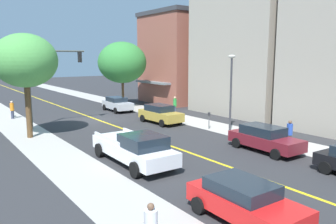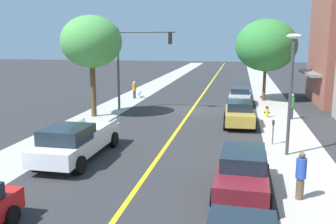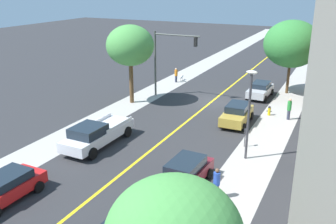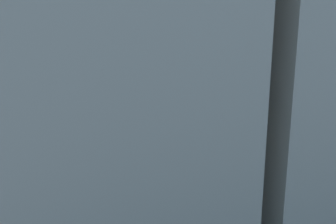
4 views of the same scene
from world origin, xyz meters
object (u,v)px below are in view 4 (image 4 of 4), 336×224
object	(u,v)px
maroon_sedan_left_curb	(108,132)
parking_meter	(194,132)
red_sedan_right_curb	(56,118)
white_pickup_truck	(130,114)
street_tree_left_far	(203,72)
silver_sedan_left_curb	(309,121)
traffic_light_mast	(234,81)
pedestrian_orange_shirt	(265,106)
street_lamp	(175,98)
small_dog	(272,109)
pedestrian_green_shirt	(286,131)
gold_sedan_left_curb	(233,125)
black_sedan_left_curb	(30,137)
fire_hydrant	(276,133)
pedestrian_white_shirt	(63,111)
pedestrian_blue_shirt	(104,138)

from	to	relation	value
maroon_sedan_left_curb	parking_meter	bearing A→B (deg)	168.45
red_sedan_right_curb	white_pickup_truck	world-z (taller)	white_pickup_truck
street_tree_left_far	silver_sedan_left_curb	distance (m)	13.72
parking_meter	traffic_light_mast	bearing A→B (deg)	-40.00
pedestrian_orange_shirt	street_lamp	bearing A→B (deg)	10.76
maroon_sedan_left_curb	small_dog	size ratio (longest dim) A/B	5.75
small_dog	pedestrian_orange_shirt	bearing A→B (deg)	166.06
pedestrian_green_shirt	maroon_sedan_left_curb	bearing A→B (deg)	-99.03
gold_sedan_left_curb	street_lamp	bearing A→B (deg)	19.55
small_dog	black_sedan_left_curb	bearing A→B (deg)	-163.86
fire_hydrant	parking_meter	size ratio (longest dim) A/B	0.62
traffic_light_mast	white_pickup_truck	world-z (taller)	traffic_light_mast
traffic_light_mast	pedestrian_white_shirt	size ratio (longest dim) A/B	4.03
black_sedan_left_curb	pedestrian_green_shirt	distance (m)	20.12
street_lamp	red_sedan_right_curb	bearing A→B (deg)	45.92
pedestrian_blue_shirt	pedestrian_white_shirt	world-z (taller)	pedestrian_blue_shirt
pedestrian_blue_shirt	small_dog	bearing A→B (deg)	114.68
fire_hydrant	white_pickup_truck	xyz separation A→B (m)	(9.63, 11.84, 0.48)
pedestrian_blue_shirt	pedestrian_white_shirt	size ratio (longest dim) A/B	1.08
small_dog	red_sedan_right_curb	bearing A→B (deg)	-179.01
maroon_sedan_left_curb	pedestrian_green_shirt	distance (m)	14.33
red_sedan_right_curb	black_sedan_left_curb	distance (m)	7.86
street_tree_left_far	pedestrian_white_shirt	xyz separation A→B (m)	(0.87, 17.45, -4.64)
street_tree_left_far	fire_hydrant	world-z (taller)	street_tree_left_far
parking_meter	silver_sedan_left_curb	world-z (taller)	silver_sedan_left_curb
parking_meter	pedestrian_green_shirt	world-z (taller)	pedestrian_green_shirt
maroon_sedan_left_curb	pedestrian_blue_shirt	bearing A→B (deg)	82.25
black_sedan_left_curb	small_dog	distance (m)	29.78
fire_hydrant	street_lamp	distance (m)	9.80
traffic_light_mast	silver_sedan_left_curb	bearing A→B (deg)	25.41
red_sedan_right_curb	pedestrian_white_shirt	world-z (taller)	pedestrian_white_shirt
black_sedan_left_curb	silver_sedan_left_curb	bearing A→B (deg)	-177.19
red_sedan_right_curb	fire_hydrant	bearing A→B (deg)	154.67
gold_sedan_left_curb	pedestrian_blue_shirt	size ratio (longest dim) A/B	2.55
white_pickup_truck	pedestrian_blue_shirt	distance (m)	10.21
red_sedan_right_curb	maroon_sedan_left_curb	bearing A→B (deg)	125.42
pedestrian_green_shirt	pedestrian_blue_shirt	bearing A→B (deg)	-90.81
fire_hydrant	traffic_light_mast	bearing A→B (deg)	-6.00
black_sedan_left_curb	pedestrian_orange_shirt	world-z (taller)	pedestrian_orange_shirt
red_sedan_right_curb	gold_sedan_left_curb	distance (m)	18.30
street_lamp	pedestrian_green_shirt	bearing A→B (deg)	-98.42
black_sedan_left_curb	white_pickup_truck	bearing A→B (deg)	-134.53
street_lamp	white_pickup_truck	xyz separation A→B (m)	(10.01, 2.62, -2.81)
silver_sedan_left_curb	black_sedan_left_curb	size ratio (longest dim) A/B	0.97
parking_meter	small_dog	size ratio (longest dim) A/B	1.65
red_sedan_right_curb	gold_sedan_left_curb	bearing A→B (deg)	155.91
silver_sedan_left_curb	pedestrian_orange_shirt	size ratio (longest dim) A/B	2.55
white_pickup_truck	small_dog	size ratio (longest dim) A/B	7.60
street_lamp	red_sedan_right_curb	distance (m)	14.88
black_sedan_left_curb	pedestrian_blue_shirt	distance (m)	5.95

